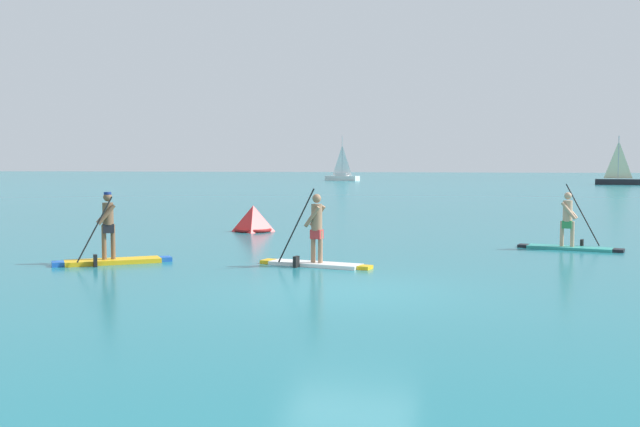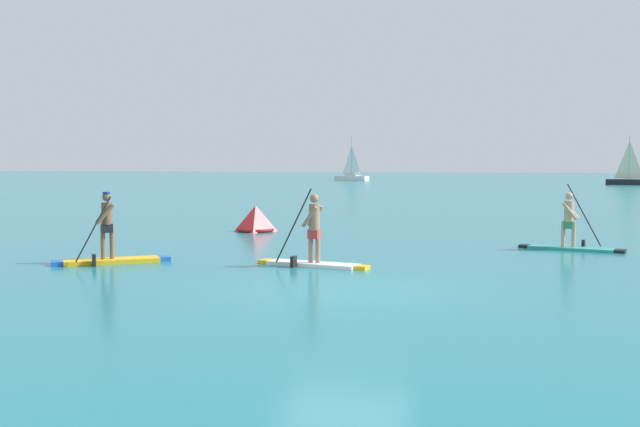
% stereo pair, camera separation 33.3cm
% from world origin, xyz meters
% --- Properties ---
extents(ground, '(440.00, 440.00, 0.00)m').
position_xyz_m(ground, '(0.00, 0.00, 0.00)').
color(ground, '#1E727F').
extents(paddleboarder_near_left, '(2.51, 2.04, 1.79)m').
position_xyz_m(paddleboarder_near_left, '(-6.52, 2.17, 0.39)').
color(paddleboarder_near_left, yellow).
rests_on(paddleboarder_near_left, ground).
extents(paddleboarder_mid_center, '(2.85, 0.95, 1.93)m').
position_xyz_m(paddleboarder_mid_center, '(-1.58, 3.09, 0.44)').
color(paddleboarder_mid_center, white).
rests_on(paddleboarder_mid_center, ground).
extents(paddleboarder_far_right, '(2.91, 1.12, 1.93)m').
position_xyz_m(paddleboarder_far_right, '(4.50, 8.34, 0.40)').
color(paddleboarder_far_right, teal).
rests_on(paddleboarder_far_right, ground).
extents(race_marker_buoy, '(1.38, 1.38, 0.95)m').
position_xyz_m(race_marker_buoy, '(-6.21, 11.17, 0.41)').
color(race_marker_buoy, red).
rests_on(race_marker_buoy, ground).
extents(sailboat_left_horizon, '(5.61, 3.02, 6.79)m').
position_xyz_m(sailboat_left_horizon, '(-23.17, 94.16, 0.81)').
color(sailboat_left_horizon, white).
rests_on(sailboat_left_horizon, ground).
extents(sailboat_right_horizon, '(5.23, 1.80, 5.91)m').
position_xyz_m(sailboat_right_horizon, '(14.44, 80.66, 0.84)').
color(sailboat_right_horizon, black).
rests_on(sailboat_right_horizon, ground).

